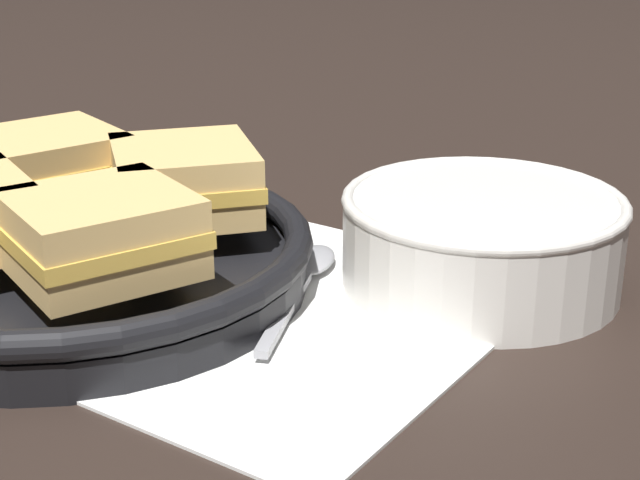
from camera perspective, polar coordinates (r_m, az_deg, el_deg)
name	(u,v)px	position (r m, az deg, el deg)	size (l,w,h in m)	color
ground_plane	(263,290)	(0.64, -3.36, -2.92)	(4.00, 4.00, 0.00)	black
napkin	(287,315)	(0.60, -1.94, -4.39)	(0.33, 0.30, 0.00)	white
soup_bowl	(482,235)	(0.64, 9.41, 0.28)	(0.18, 0.18, 0.06)	silver
spoon	(307,273)	(0.64, -0.78, -1.94)	(0.15, 0.11, 0.01)	#9E9EA3
skillet	(77,260)	(0.65, -13.98, -1.16)	(0.31, 0.31, 0.04)	black
sandwich_near_left	(184,180)	(0.65, -7.91, 3.48)	(0.13, 0.13, 0.05)	#DBB26B
sandwich_near_right	(45,165)	(0.70, -15.69, 4.22)	(0.11, 0.10, 0.05)	#DBB26B
sandwich_far_right	(101,234)	(0.56, -12.63, 0.36)	(0.11, 0.11, 0.05)	#DBB26B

